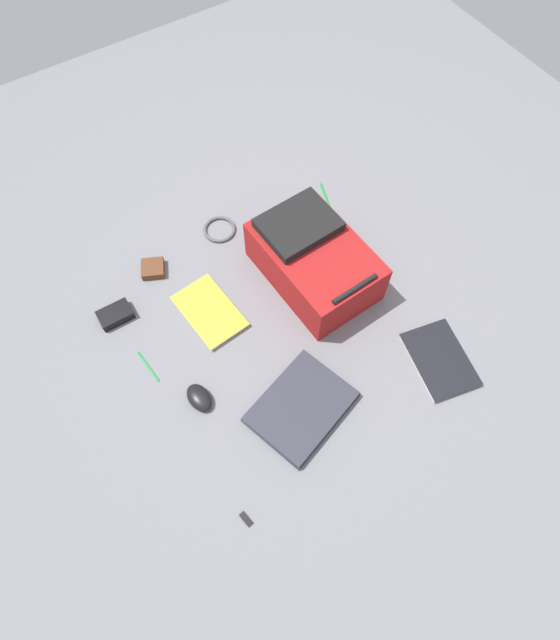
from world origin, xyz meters
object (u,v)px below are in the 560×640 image
Objects in this scene: power_brick at (115,315)px; earbud_pouch at (153,269)px; book_manual at (209,312)px; book_red at (440,360)px; pen_black at (326,196)px; cable_coil at (220,229)px; usb_stick at (246,519)px; backpack at (313,259)px; computer_mouse at (199,398)px; pen_blue at (148,366)px; laptop at (301,407)px.

power_brick reaches higher than earbud_pouch.
book_manual is 0.94× the size of book_red.
power_brick is at bearing 3.34° from pen_black.
cable_coil is 0.51m from power_brick.
pen_black reaches higher than usb_stick.
power_brick is at bearing -29.68° from book_manual.
backpack is 4.02× the size of power_brick.
computer_mouse is at bearing -98.73° from usb_stick.
backpack is at bearing 117.69° from cable_coil.
pen_black is 0.73m from earbud_pouch.
pen_blue is (0.83, -0.50, -0.01)m from book_red.
book_manual and book_red have the same top height.
backpack reaches higher than computer_mouse.
laptop is 2.79× the size of pen_blue.
power_brick is 0.23m from pen_blue.
laptop is at bearing -12.95° from book_red.
pen_blue is (0.91, 0.28, -0.00)m from pen_black.
cable_coil is 1.09× the size of power_brick.
earbud_pouch is (0.09, -0.26, 0.01)m from book_manual.
laptop is 2.97× the size of cable_coil.
book_red is at bearing 167.05° from laptop.
laptop is 3.22× the size of power_brick.
book_manual is 0.36m from cable_coil.
cable_coil is (0.19, -0.35, -0.09)m from backpack.
usb_stick is at bearing 92.97° from pen_blue.
pen_blue is at bearing 0.83° from backpack.
book_manual is at bearing 150.32° from power_brick.
power_brick is (0.28, -0.16, 0.01)m from book_manual.
laptop is 1.36× the size of book_manual.
computer_mouse reaches higher than book_red.
book_red reaches higher than pen_black.
power_brick is 2.54× the size of usb_stick.
backpack reaches higher than usb_stick.
laptop reaches higher than cable_coil.
usb_stick is (0.80, 0.08, -0.01)m from book_red.
backpack is 0.61m from computer_mouse.
cable_coil reaches higher than pen_blue.
book_manual is 3.41× the size of earbud_pouch.
laptop is 0.72m from power_brick.
cable_coil is at bearing -62.31° from backpack.
book_manual is at bearing -165.77° from pen_blue.
laptop is 3.52× the size of computer_mouse.
pen_black is at bearing 169.49° from cable_coil.
cable_coil is at bearing -142.60° from pen_blue.
book_red is (-0.16, 0.51, -0.08)m from backpack.
earbud_pouch reaches higher than book_manual.
book_manual is at bearing 55.08° from cable_coil.
cable_coil is 2.76× the size of usb_stick.
laptop reaches higher than usb_stick.
computer_mouse is 0.43m from power_brick.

